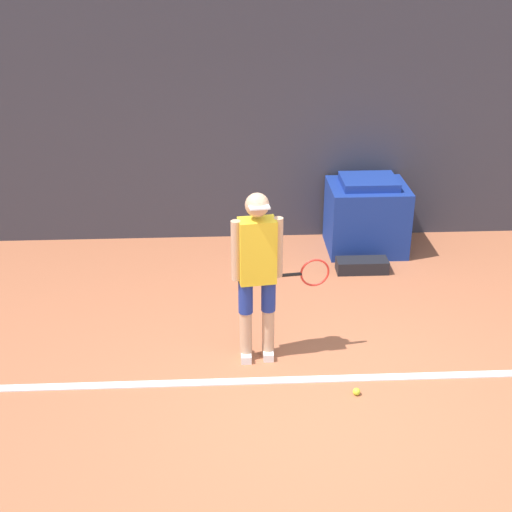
# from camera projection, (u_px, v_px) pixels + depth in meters

# --- Properties ---
(ground_plane) EXTENTS (24.00, 24.00, 0.00)m
(ground_plane) POSITION_uv_depth(u_px,v_px,m) (323.00, 401.00, 6.39)
(ground_plane) COLOR #B76642
(back_wall) EXTENTS (24.00, 0.10, 3.11)m
(back_wall) POSITION_uv_depth(u_px,v_px,m) (288.00, 123.00, 9.11)
(back_wall) COLOR #383842
(back_wall) RESTS_ON ground_plane
(court_baseline) EXTENTS (21.60, 0.10, 0.01)m
(court_baseline) POSITION_uv_depth(u_px,v_px,m) (318.00, 379.00, 6.68)
(court_baseline) COLOR white
(court_baseline) RESTS_ON ground_plane
(tennis_player) EXTENTS (0.94, 0.31, 1.72)m
(tennis_player) POSITION_uv_depth(u_px,v_px,m) (258.00, 270.00, 6.62)
(tennis_player) COLOR tan
(tennis_player) RESTS_ON ground_plane
(tennis_ball) EXTENTS (0.07, 0.07, 0.07)m
(tennis_ball) POSITION_uv_depth(u_px,v_px,m) (356.00, 392.00, 6.46)
(tennis_ball) COLOR #D1E533
(tennis_ball) RESTS_ON ground_plane
(covered_chair) EXTENTS (0.99, 0.84, 0.97)m
(covered_chair) POSITION_uv_depth(u_px,v_px,m) (366.00, 215.00, 9.16)
(covered_chair) COLOR navy
(covered_chair) RESTS_ON ground_plane
(equipment_bag) EXTENTS (0.63, 0.25, 0.16)m
(equipment_bag) POSITION_uv_depth(u_px,v_px,m) (362.00, 266.00, 8.70)
(equipment_bag) COLOR black
(equipment_bag) RESTS_ON ground_plane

